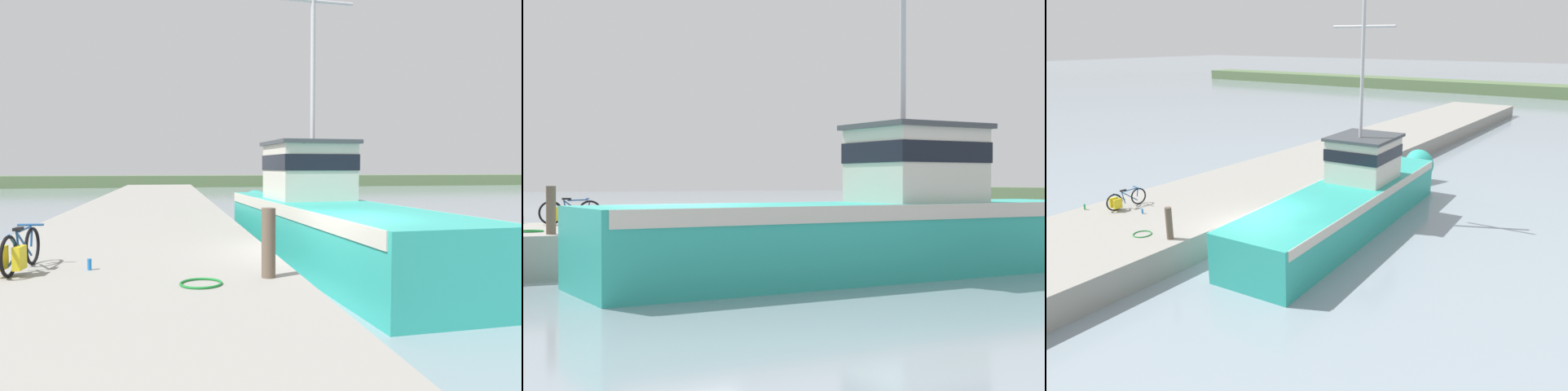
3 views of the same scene
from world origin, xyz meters
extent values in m
plane|color=#84939E|center=(0.00, 0.00, 0.00)|extent=(320.00, 320.00, 0.00)
cube|color=gray|center=(-4.12, 0.00, 0.50)|extent=(5.95, 80.00, 0.99)
cube|color=#567047|center=(30.00, 60.06, 0.77)|extent=(180.00, 5.00, 1.53)
cube|color=teal|center=(1.25, 3.99, 0.84)|extent=(3.71, 13.03, 1.69)
cone|color=teal|center=(0.74, 11.57, 0.84)|extent=(1.76, 2.42, 1.60)
cube|color=beige|center=(1.25, 3.99, 1.52)|extent=(3.75, 12.78, 0.34)
cube|color=beige|center=(1.14, 5.60, 2.55)|extent=(2.45, 2.75, 1.71)
cube|color=black|center=(1.14, 5.60, 2.85)|extent=(2.50, 2.81, 0.48)
cube|color=#3D4247|center=(1.14, 5.60, 3.46)|extent=(2.65, 2.97, 0.12)
cylinder|color=#B2B2B7|center=(1.17, 5.21, 6.34)|extent=(0.14, 0.14, 5.63)
cylinder|color=#B2B2B7|center=(1.17, 5.21, 7.74)|extent=(2.57, 0.27, 0.10)
torus|color=black|center=(-5.65, -1.61, 1.33)|extent=(0.11, 0.67, 0.66)
torus|color=black|center=(-5.57, -0.57, 1.33)|extent=(0.11, 0.67, 0.66)
cylinder|color=navy|center=(-5.64, -1.44, 1.25)|extent=(0.06, 0.36, 0.18)
cylinder|color=navy|center=(-5.62, -1.22, 1.42)|extent=(0.05, 0.14, 0.50)
cylinder|color=navy|center=(-5.63, -1.39, 1.50)|extent=(0.07, 0.47, 0.38)
cylinder|color=navy|center=(-5.60, -0.95, 1.42)|extent=(0.09, 0.67, 0.51)
cylinder|color=navy|center=(-5.59, -0.90, 1.67)|extent=(0.08, 0.54, 0.05)
cylinder|color=navy|center=(-5.57, -0.60, 1.49)|extent=(0.04, 0.10, 0.34)
cylinder|color=navy|center=(-5.57, -0.63, 1.71)|extent=(0.44, 0.08, 0.04)
cube|color=black|center=(-5.62, -1.20, 1.70)|extent=(0.12, 0.25, 0.05)
cube|color=gold|center=(-5.79, -1.55, 1.29)|extent=(0.15, 0.33, 0.36)
cube|color=gold|center=(-5.51, -1.57, 1.29)|extent=(0.15, 0.33, 0.36)
cylinder|color=brown|center=(-1.69, -2.31, 1.54)|extent=(0.22, 0.22, 1.08)
torus|color=#197A2D|center=(-2.75, -2.61, 1.01)|extent=(0.63, 0.63, 0.04)
cylinder|color=blue|center=(-4.51, -1.23, 1.09)|extent=(0.07, 0.07, 0.19)
camera|label=1|loc=(-3.19, -9.98, 2.71)|focal=35.00mm
camera|label=2|loc=(16.65, -5.58, 2.17)|focal=55.00mm
camera|label=3|loc=(10.94, -12.49, 7.32)|focal=35.00mm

